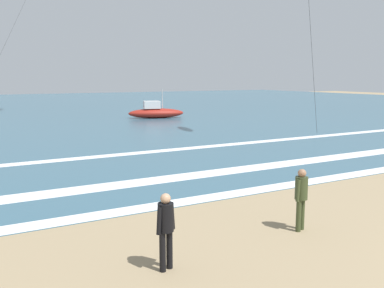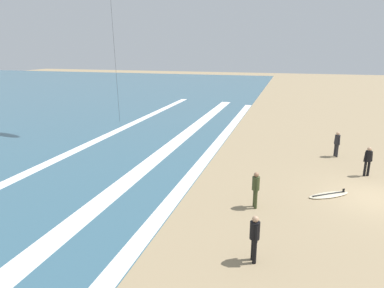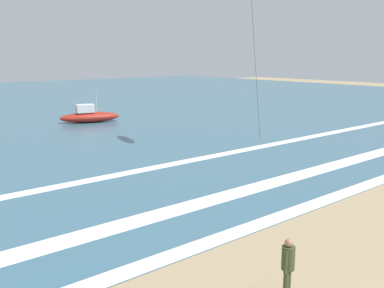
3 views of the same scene
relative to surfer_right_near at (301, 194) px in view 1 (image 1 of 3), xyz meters
The scene contains 7 objects.
ocean_surface 48.31m from the surfer_right_near, 87.14° to the left, with size 140.00×90.00×0.01m, color #386075.
wave_foam_shoreline 5.26m from the surfer_right_near, 44.74° to the left, with size 47.43×0.73×0.01m, color white.
wave_foam_mid_break 7.22m from the surfer_right_near, 67.69° to the left, with size 52.56×1.06×0.01m, color white.
wave_foam_outer_break 13.03m from the surfer_right_near, 72.62° to the left, with size 52.17×0.76×0.01m, color white.
surfer_right_near is the anchor object (origin of this frame).
surfer_background_far 3.98m from the surfer_right_near, behind, with size 0.51×0.32×1.60m.
offshore_boat 30.58m from the surfer_right_near, 72.41° to the left, with size 5.47×3.10×2.70m.
Camera 1 is at (-9.94, -2.56, 3.89)m, focal length 40.32 mm.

